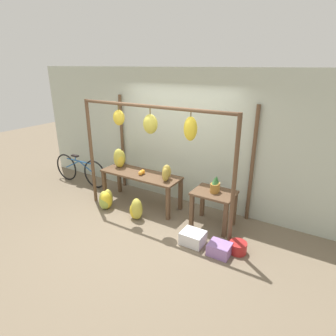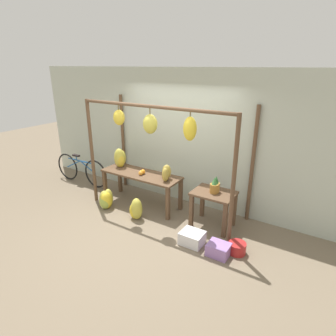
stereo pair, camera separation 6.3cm
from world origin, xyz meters
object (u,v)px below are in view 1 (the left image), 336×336
banana_pile_ground_right (136,210)px  blue_bucket (238,247)px  banana_pile_on_table (120,158)px  pineapple_cluster (215,186)px  papaya_pile (166,173)px  banana_pile_ground_left (106,200)px  parked_bicycle (80,170)px  orange_pile (142,172)px  fruit_crate_purple (220,249)px  fruit_crate_white (193,238)px

banana_pile_ground_right → blue_bucket: (2.04, 0.02, -0.10)m
banana_pile_on_table → banana_pile_ground_right: banana_pile_on_table is taller
pineapple_cluster → papaya_pile: (-1.01, -0.03, 0.05)m
banana_pile_ground_left → banana_pile_ground_right: banana_pile_ground_right is taller
blue_bucket → parked_bicycle: parked_bicycle is taller
orange_pile → parked_bicycle: bearing=176.7°
banana_pile_ground_left → papaya_pile: papaya_pile is taller
banana_pile_ground_left → parked_bicycle: (-1.46, 0.64, 0.18)m
banana_pile_on_table → banana_pile_ground_left: banana_pile_on_table is taller
banana_pile_on_table → orange_pile: 0.71m
orange_pile → fruit_crate_purple: size_ratio=0.54×
blue_bucket → fruit_crate_purple: 0.31m
banana_pile_ground_left → parked_bicycle: 1.60m
pineapple_cluster → fruit_crate_white: 1.00m
banana_pile_ground_left → fruit_crate_purple: bearing=-4.0°
banana_pile_on_table → fruit_crate_purple: size_ratio=1.22×
orange_pile → banana_pile_ground_right: orange_pile is taller
orange_pile → blue_bucket: orange_pile is taller
banana_pile_ground_left → blue_bucket: bearing=0.4°
banana_pile_on_table → banana_pile_ground_left: (0.12, -0.64, -0.71)m
banana_pile_on_table → pineapple_cluster: size_ratio=1.39×
banana_pile_ground_left → fruit_crate_purple: size_ratio=1.18×
banana_pile_ground_left → parked_bicycle: bearing=156.3°
pineapple_cluster → fruit_crate_white: size_ratio=0.79×
parked_bicycle → papaya_pile: (2.61, -0.11, 0.49)m
banana_pile_ground_left → banana_pile_ground_right: (0.79, 0.00, 0.00)m
orange_pile → banana_pile_on_table: bearing=170.6°
papaya_pile → orange_pile: bearing=-179.3°
orange_pile → papaya_pile: papaya_pile is taller
banana_pile_ground_right → parked_bicycle: parked_bicycle is taller
pineapple_cluster → fruit_crate_purple: pineapple_cluster is taller
pineapple_cluster → blue_bucket: (0.67, -0.55, -0.72)m
banana_pile_on_table → blue_bucket: size_ratio=1.50×
banana_pile_ground_right → parked_bicycle: (-2.24, 0.64, 0.17)m
orange_pile → papaya_pile: size_ratio=0.58×
parked_bicycle → banana_pile_ground_right: bearing=-15.9°
banana_pile_ground_right → blue_bucket: size_ratio=1.56×
orange_pile → blue_bucket: bearing=-12.6°
banana_pile_ground_left → orange_pile: bearing=42.8°
orange_pile → banana_pile_ground_right: (0.22, -0.52, -0.57)m
banana_pile_ground_right → banana_pile_ground_left: bearing=-179.9°
banana_pile_ground_left → fruit_crate_white: size_ratio=1.07×
blue_bucket → papaya_pile: papaya_pile is taller
banana_pile_on_table → fruit_crate_purple: bearing=-16.8°
fruit_crate_white → banana_pile_ground_right: bearing=173.7°
pineapple_cluster → parked_bicycle: (-3.61, 0.08, -0.44)m
pineapple_cluster → blue_bucket: pineapple_cluster is taller
pineapple_cluster → fruit_crate_purple: bearing=-59.8°
parked_bicycle → fruit_crate_purple: (4.05, -0.82, -0.27)m
fruit_crate_white → blue_bucket: (0.73, 0.16, -0.02)m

